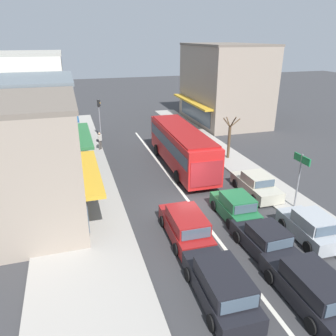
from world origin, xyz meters
The scene contains 20 objects.
ground_plane centered at (0.00, 0.00, 0.00)m, with size 140.00×140.00×0.00m, color #353538.
lane_centre_line centered at (0.00, 4.00, 0.00)m, with size 0.20×28.00×0.01m, color silver.
sidewalk_left centered at (-6.80, 6.00, 0.07)m, with size 5.20×44.00×0.14m, color #A39E96.
kerb_right centered at (6.20, 6.00, 0.06)m, with size 2.80×44.00×0.12m, color #A39E96.
shopfront_corner_near centered at (-10.18, 1.30, 3.54)m, with size 8.43×7.66×7.09m.
shopfront_mid_block centered at (-10.18, 9.18, 3.63)m, with size 8.65×7.90×7.28m.
shopfront_far_end centered at (-10.18, 17.52, 4.32)m, with size 7.37×8.03×8.67m.
building_right_far centered at (11.48, 20.05, 4.60)m, with size 8.48×11.73×9.22m.
city_bus centered at (1.52, 6.89, 1.88)m, with size 2.92×10.91×3.23m.
wagon_behind_bus_mid centered at (-1.76, -7.50, 0.75)m, with size 2.02×4.54×1.58m.
wagon_behind_bus_near centered at (-1.61, -2.91, 0.75)m, with size 2.01×4.54×1.58m.
sedan_adjacent_lane_lead centered at (1.74, -5.30, 0.66)m, with size 1.99×4.25×1.47m.
hatchback_queue_far_back centered at (1.90, -1.76, 0.71)m, with size 1.89×3.74×1.54m.
wagon_adjacent_lane_trail centered at (1.61, -8.64, 0.75)m, with size 1.96×4.51×1.58m.
parked_hatchback_kerb_front centered at (4.63, -4.87, 0.71)m, with size 1.93×3.76×1.54m.
parked_sedan_kerb_second centered at (4.76, 0.71, 0.66)m, with size 1.94×4.22×1.47m.
traffic_light_downstreet centered at (-4.00, 16.14, 2.85)m, with size 0.33×0.24×4.20m.
directional_road_sign centered at (6.00, -1.83, 2.68)m, with size 0.10×1.40×3.60m.
street_tree_right centered at (6.06, 7.45, 1.83)m, with size 1.61×1.73×3.96m.
pedestrian_with_handbag_near centered at (-4.43, 12.92, 1.07)m, with size 0.55×0.56×1.63m.
Camera 1 is at (-6.79, -16.81, 10.03)m, focal length 35.00 mm.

